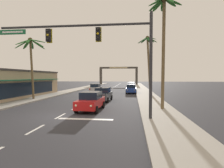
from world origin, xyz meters
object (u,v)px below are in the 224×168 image
object	(u,v)px
sedan_parked_far_kerb	(132,85)
palm_right_nearest	(164,25)
traffic_signal_mast	(101,44)
palm_left_second	(31,51)
sedan_third_in_queue	(103,94)
palm_right_second	(148,52)
sedan_lead_at_stop_bar	(91,101)
sedan_oncoming_far	(96,88)
town_gateway_arch	(118,73)
sedan_parked_mid_kerb	(131,87)
sedan_parked_nearest_kerb	(131,89)

from	to	relation	value
sedan_parked_far_kerb	palm_right_nearest	bearing A→B (deg)	-84.52
traffic_signal_mast	palm_left_second	world-z (taller)	palm_left_second
palm_right_nearest	sedan_third_in_queue	bearing A→B (deg)	138.44
palm_left_second	sedan_parked_far_kerb	bearing A→B (deg)	62.60
sedan_parked_far_kerb	palm_right_second	size ratio (longest dim) A/B	0.45
sedan_parked_far_kerb	palm_right_second	distance (m)	18.14
sedan_lead_at_stop_bar	sedan_oncoming_far	world-z (taller)	same
sedan_oncoming_far	palm_left_second	size ratio (longest dim) A/B	0.54
town_gateway_arch	palm_left_second	bearing A→B (deg)	-99.01
palm_right_nearest	town_gateway_arch	world-z (taller)	palm_right_nearest
sedan_third_in_queue	sedan_oncoming_far	distance (m)	13.22
sedan_third_in_queue	palm_right_second	world-z (taller)	palm_right_second
sedan_parked_far_kerb	palm_left_second	bearing A→B (deg)	-117.40
traffic_signal_mast	sedan_parked_mid_kerb	distance (m)	29.10
sedan_oncoming_far	sedan_parked_far_kerb	xyz separation A→B (m)	(7.01, 12.81, 0.00)
sedan_parked_nearest_kerb	palm_left_second	xyz separation A→B (m)	(-13.09, -11.09, 5.60)
palm_right_second	sedan_oncoming_far	bearing A→B (deg)	158.18
sedan_oncoming_far	town_gateway_arch	xyz separation A→B (m)	(1.70, 36.73, 3.71)
sedan_oncoming_far	sedan_third_in_queue	bearing A→B (deg)	-74.52
sedan_parked_far_kerb	palm_right_nearest	distance (m)	32.17
traffic_signal_mast	sedan_parked_far_kerb	distance (m)	35.71
palm_left_second	town_gateway_arch	xyz separation A→B (m)	(7.80, 49.22, -1.90)
sedan_parked_mid_kerb	palm_right_second	bearing A→B (deg)	-73.66
traffic_signal_mast	town_gateway_arch	world-z (taller)	traffic_signal_mast
sedan_third_in_queue	palm_right_nearest	xyz separation A→B (m)	(6.48, -5.75, 6.84)
traffic_signal_mast	sedan_lead_at_stop_bar	distance (m)	5.79
sedan_third_in_queue	sedan_parked_mid_kerb	distance (m)	19.16
palm_right_nearest	traffic_signal_mast	bearing A→B (deg)	-140.71
sedan_third_in_queue	sedan_parked_mid_kerb	size ratio (longest dim) A/B	1.00
town_gateway_arch	sedan_parked_far_kerb	bearing A→B (deg)	-77.49
sedan_oncoming_far	sedan_parked_nearest_kerb	world-z (taller)	same
sedan_parked_mid_kerb	palm_right_nearest	world-z (taller)	palm_right_nearest
traffic_signal_mast	palm_left_second	bearing A→B (deg)	137.84
traffic_signal_mast	palm_right_second	size ratio (longest dim) A/B	1.14
sedan_lead_at_stop_bar	sedan_oncoming_far	distance (m)	19.56
sedan_oncoming_far	palm_right_nearest	bearing A→B (deg)	-61.56
palm_right_second	town_gateway_arch	size ratio (longest dim) A/B	0.66
traffic_signal_mast	town_gateway_arch	xyz separation A→B (m)	(-3.32, 59.29, -0.78)
sedan_lead_at_stop_bar	sedan_third_in_queue	bearing A→B (deg)	89.66
sedan_parked_nearest_kerb	palm_left_second	bearing A→B (deg)	-139.73
traffic_signal_mast	palm_right_nearest	world-z (taller)	palm_right_nearest
sedan_lead_at_stop_bar	sedan_parked_mid_kerb	xyz separation A→B (m)	(3.39, 25.37, 0.00)
traffic_signal_mast	sedan_parked_nearest_kerb	xyz separation A→B (m)	(1.97, 21.16, -4.49)
sedan_parked_nearest_kerb	palm_right_second	distance (m)	7.43
sedan_oncoming_far	palm_right_nearest	xyz separation A→B (m)	(10.01, -18.48, 6.84)
traffic_signal_mast	town_gateway_arch	size ratio (longest dim) A/B	0.75
sedan_parked_mid_kerb	palm_left_second	size ratio (longest dim) A/B	0.55
sedan_oncoming_far	sedan_parked_far_kerb	distance (m)	14.60
sedan_lead_at_stop_bar	sedan_parked_far_kerb	size ratio (longest dim) A/B	1.00
palm_right_second	sedan_parked_mid_kerb	bearing A→B (deg)	106.34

